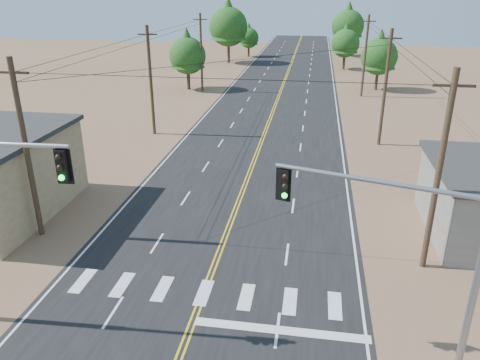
# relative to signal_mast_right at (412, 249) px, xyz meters

# --- Properties ---
(road) EXTENTS (15.00, 200.00, 0.02)m
(road) POSITION_rel_signal_mast_right_xyz_m (-8.02, 25.43, -5.16)
(road) COLOR black
(road) RESTS_ON ground
(utility_pole_left_near) EXTENTS (1.80, 0.30, 10.00)m
(utility_pole_left_near) POSITION_rel_signal_mast_right_xyz_m (-18.52, 7.43, -0.05)
(utility_pole_left_near) COLOR #4C3826
(utility_pole_left_near) RESTS_ON ground
(utility_pole_left_mid) EXTENTS (1.80, 0.30, 10.00)m
(utility_pole_left_mid) POSITION_rel_signal_mast_right_xyz_m (-18.52, 27.43, -0.05)
(utility_pole_left_mid) COLOR #4C3826
(utility_pole_left_mid) RESTS_ON ground
(utility_pole_left_far) EXTENTS (1.80, 0.30, 10.00)m
(utility_pole_left_far) POSITION_rel_signal_mast_right_xyz_m (-18.52, 47.43, -0.05)
(utility_pole_left_far) COLOR #4C3826
(utility_pole_left_far) RESTS_ON ground
(utility_pole_right_near) EXTENTS (1.80, 0.30, 10.00)m
(utility_pole_right_near) POSITION_rel_signal_mast_right_xyz_m (2.48, 7.43, -0.05)
(utility_pole_right_near) COLOR #4C3826
(utility_pole_right_near) RESTS_ON ground
(utility_pole_right_mid) EXTENTS (1.80, 0.30, 10.00)m
(utility_pole_right_mid) POSITION_rel_signal_mast_right_xyz_m (2.48, 27.43, -0.05)
(utility_pole_right_mid) COLOR #4C3826
(utility_pole_right_mid) RESTS_ON ground
(utility_pole_right_far) EXTENTS (1.80, 0.30, 10.00)m
(utility_pole_right_far) POSITION_rel_signal_mast_right_xyz_m (2.48, 47.43, -0.05)
(utility_pole_right_far) COLOR #4C3826
(utility_pole_right_far) RESTS_ON ground
(signal_mast_right) EXTENTS (6.81, 2.16, 7.56)m
(signal_mast_right) POSITION_rel_signal_mast_right_xyz_m (0.00, 0.00, 0.00)
(signal_mast_right) COLOR gray
(signal_mast_right) RESTS_ON ground
(tree_left_near) EXTENTS (4.92, 4.92, 8.19)m
(tree_left_near) POSITION_rel_signal_mast_right_xyz_m (-20.63, 48.28, -0.16)
(tree_left_near) COLOR #3F2D1E
(tree_left_near) RESTS_ON ground
(tree_left_mid) EXTENTS (6.92, 6.92, 11.54)m
(tree_left_mid) POSITION_rel_signal_mast_right_xyz_m (-19.52, 72.71, 1.89)
(tree_left_mid) COLOR #3F2D1E
(tree_left_mid) RESTS_ON ground
(tree_left_far) EXTENTS (3.95, 3.95, 6.58)m
(tree_left_far) POSITION_rel_signal_mast_right_xyz_m (-17.02, 81.27, -1.15)
(tree_left_far) COLOR #3F2D1E
(tree_left_far) RESTS_ON ground
(tree_right_near) EXTENTS (4.84, 4.84, 8.07)m
(tree_right_near) POSITION_rel_signal_mast_right_xyz_m (4.76, 51.97, -0.24)
(tree_right_near) COLOR #3F2D1E
(tree_right_near) RESTS_ON ground
(tree_right_mid) EXTENTS (4.66, 4.66, 7.77)m
(tree_right_mid) POSITION_rel_signal_mast_right_xyz_m (1.14, 68.63, -0.42)
(tree_right_mid) COLOR #3F2D1E
(tree_right_mid) RESTS_ON ground
(tree_right_far) EXTENTS (6.31, 6.31, 10.52)m
(tree_right_far) POSITION_rel_signal_mast_right_xyz_m (2.27, 85.30, 1.26)
(tree_right_far) COLOR #3F2D1E
(tree_right_far) RESTS_ON ground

